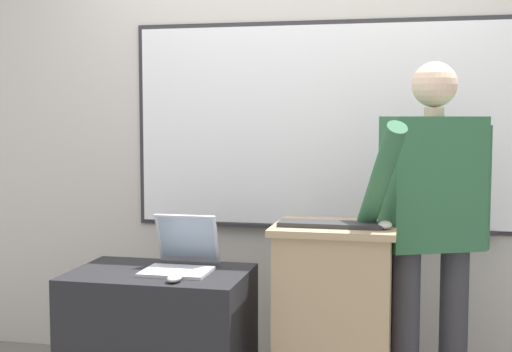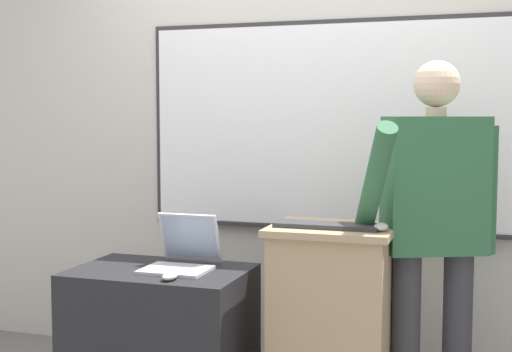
# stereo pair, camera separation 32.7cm
# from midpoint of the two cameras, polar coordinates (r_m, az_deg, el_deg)

# --- Properties ---
(back_wall) EXTENTS (6.40, 0.17, 2.87)m
(back_wall) POSITION_cam_midpoint_polar(r_m,az_deg,el_deg) (3.99, 0.85, 5.22)
(back_wall) COLOR beige
(back_wall) RESTS_ON ground_plane
(lectern_podium) EXTENTS (0.54, 0.45, 0.92)m
(lectern_podium) POSITION_cam_midpoint_polar(r_m,az_deg,el_deg) (3.28, 3.38, -11.86)
(lectern_podium) COLOR tan
(lectern_podium) RESTS_ON ground_plane
(side_desk) EXTENTS (0.81, 0.55, 0.69)m
(side_desk) POSITION_cam_midpoint_polar(r_m,az_deg,el_deg) (3.43, -10.48, -13.19)
(side_desk) COLOR black
(side_desk) RESTS_ON ground_plane
(person_presenter) EXTENTS (0.61, 0.67, 1.64)m
(person_presenter) POSITION_cam_midpoint_polar(r_m,az_deg,el_deg) (3.28, 11.15, -3.20)
(person_presenter) COLOR #333338
(person_presenter) RESTS_ON ground_plane
(laptop) EXTENTS (0.30, 0.33, 0.25)m
(laptop) POSITION_cam_midpoint_polar(r_m,az_deg,el_deg) (3.35, -8.74, -6.25)
(laptop) COLOR #B7BABF
(laptop) RESTS_ON side_desk
(wireless_keyboard) EXTENTS (0.45, 0.14, 0.02)m
(wireless_keyboard) POSITION_cam_midpoint_polar(r_m,az_deg,el_deg) (3.12, 2.99, -3.91)
(wireless_keyboard) COLOR #2D2D30
(wireless_keyboard) RESTS_ON lectern_podium
(computer_mouse_by_laptop) EXTENTS (0.06, 0.10, 0.03)m
(computer_mouse_by_laptop) POSITION_cam_midpoint_polar(r_m,az_deg,el_deg) (3.12, -9.57, -8.10)
(computer_mouse_by_laptop) COLOR silver
(computer_mouse_by_laptop) RESTS_ON side_desk
(computer_mouse_by_keyboard) EXTENTS (0.06, 0.10, 0.03)m
(computer_mouse_by_keyboard) POSITION_cam_midpoint_polar(r_m,az_deg,el_deg) (3.08, 7.31, -3.93)
(computer_mouse_by_keyboard) COLOR silver
(computer_mouse_by_keyboard) RESTS_ON lectern_podium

